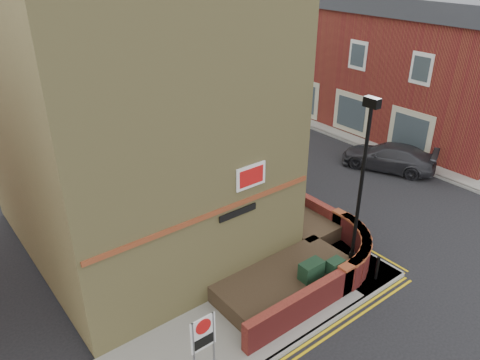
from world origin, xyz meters
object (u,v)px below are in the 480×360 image
Objects in this scene: lamppost at (360,191)px; utility_cabinet_large at (311,278)px; zone_sign at (203,339)px; silver_car_near at (235,148)px.

utility_cabinet_large is at bearing 176.99° from lamppost.
utility_cabinet_large is at bearing 9.69° from zone_sign.
lamppost is 1.33× the size of silver_car_near.
zone_sign is 0.47× the size of silver_car_near.
lamppost is 2.86× the size of zone_sign.
zone_sign reaches higher than utility_cabinet_large.
lamppost is at bearing -112.74° from silver_car_near.
silver_car_near is (9.24, 10.78, -0.87)m from zone_sign.
silver_car_near is (2.64, 10.08, -2.57)m from lamppost.
lamppost is 6.85m from zone_sign.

